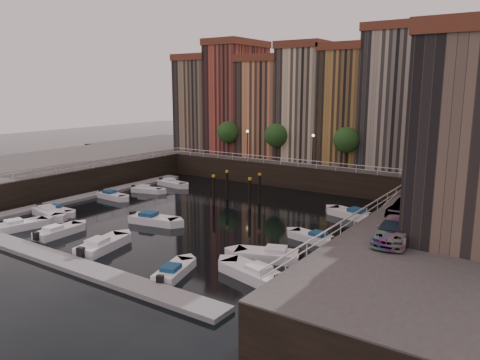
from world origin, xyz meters
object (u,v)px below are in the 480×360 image
Objects in this scene: mooring_pilings at (237,190)px; car_a at (437,188)px; corner_tower at (446,115)px; boat_left_2 at (112,196)px; car_c at (394,232)px; boat_left_0 at (49,213)px; boat_left_1 at (57,211)px; car_b at (407,209)px; gangway at (399,199)px.

car_a reaches higher than mooring_pilings.
boat_left_2 is (-33.40, -15.32, -9.85)m from corner_tower.
boat_left_2 is at bearing 163.69° from car_c.
car_a is (33.29, 18.89, 3.29)m from boat_left_0.
boat_left_2 is at bearing 93.50° from boat_left_1.
car_a is 9.68m from car_b.
car_c is at bearing 15.37° from boat_left_0.
boat_left_1 is 1.09× the size of car_a.
boat_left_2 is 34.17m from car_b.
car_b reaches higher than boat_left_0.
boat_left_0 is at bearing -80.11° from boat_left_1.
corner_tower is at bearing 57.20° from gangway.
car_c is (1.49, -21.63, -6.43)m from corner_tower.
corner_tower is 23.21m from mooring_pilings.
boat_left_2 is (-30.50, -10.82, -1.58)m from gangway.
car_c is at bearing -86.05° from corner_tower.
gangway is 35.29m from boat_left_1.
car_c is at bearing -75.62° from gangway.
car_a is at bearing 40.49° from boat_left_0.
boat_left_0 is at bearing -82.03° from boat_left_2.
boat_left_0 is 9.00m from boat_left_2.
mooring_pilings is 24.57m from car_c.
corner_tower is 38.05m from boat_left_2.
gangway is 1.65× the size of boat_left_0.
gangway is 17.28m from mooring_pilings.
mooring_pilings is 1.00× the size of boat_left_0.
car_b is (20.15, -5.95, 2.05)m from mooring_pilings.
car_a is at bearing -82.24° from corner_tower.
car_a is at bearing 10.42° from mooring_pilings.
boat_left_2 is 1.04× the size of car_b.
gangway is at bearing 15.53° from mooring_pilings.
corner_tower reaches higher than boat_left_2.
boat_left_0 is at bearing 178.39° from car_c.
boat_left_1 is at bearing -154.12° from car_b.
corner_tower is 1.66× the size of gangway.
gangway is 1.95× the size of boat_left_1.
gangway is (-2.90, -4.50, -8.28)m from corner_tower.
corner_tower is at bearing 25.02° from mooring_pilings.
boat_left_1 is 0.96× the size of boat_left_2.
car_b is 6.62m from car_c.
gangway is at bearing 146.80° from car_a.
gangway is at bearing 98.32° from car_c.
car_a is at bearing 101.33° from car_b.
mooring_pilings is at bearing 45.77° from boat_left_1.
boat_left_0 is 1.07m from boat_left_1.
boat_left_0 is 0.96× the size of car_c.
car_b is (33.36, 8.16, 3.37)m from boat_left_1.
car_b is at bearing -87.72° from corner_tower.
mooring_pilings is 0.96× the size of car_c.
mooring_pilings is 1.29× the size of car_a.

